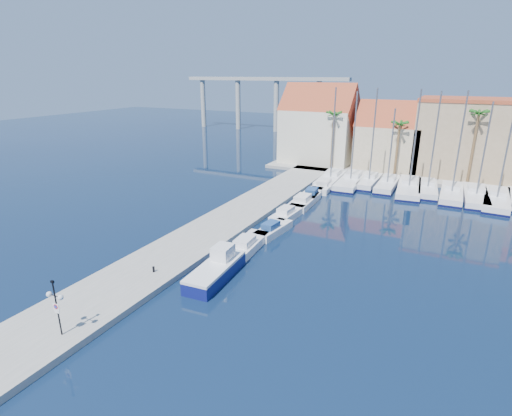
# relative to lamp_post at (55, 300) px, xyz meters

# --- Properties ---
(ground) EXTENTS (260.00, 260.00, 0.00)m
(ground) POSITION_rel_lamp_post_xyz_m (7.52, 7.89, -2.92)
(ground) COLOR black
(ground) RESTS_ON ground
(quay_west) EXTENTS (6.00, 77.00, 0.50)m
(quay_west) POSITION_rel_lamp_post_xyz_m (-1.48, 21.39, -2.67)
(quay_west) COLOR gray
(quay_west) RESTS_ON ground
(shore_north) EXTENTS (54.00, 16.00, 0.50)m
(shore_north) POSITION_rel_lamp_post_xyz_m (17.52, 55.89, -2.67)
(shore_north) COLOR gray
(shore_north) RESTS_ON ground
(lamp_post) EXTENTS (1.25, 0.40, 3.68)m
(lamp_post) POSITION_rel_lamp_post_xyz_m (0.00, 0.00, 0.00)
(lamp_post) COLOR black
(lamp_post) RESTS_ON quay_west
(bollard) EXTENTS (0.18, 0.18, 0.46)m
(bollard) POSITION_rel_lamp_post_xyz_m (-0.44, 8.79, -2.19)
(bollard) COLOR black
(bollard) RESTS_ON quay_west
(fishing_boat) EXTENTS (2.63, 6.71, 2.30)m
(fishing_boat) POSITION_rel_lamp_post_xyz_m (4.04, 11.03, -2.15)
(fishing_boat) COLOR navy
(fishing_boat) RESTS_ON ground
(motorboat_west_0) EXTENTS (2.40, 6.33, 1.40)m
(motorboat_west_0) POSITION_rel_lamp_post_xyz_m (3.69, 16.77, -2.41)
(motorboat_west_0) COLOR white
(motorboat_west_0) RESTS_ON ground
(motorboat_west_1) EXTENTS (2.22, 5.42, 1.40)m
(motorboat_west_1) POSITION_rel_lamp_post_xyz_m (4.19, 21.35, -2.41)
(motorboat_west_1) COLOR white
(motorboat_west_1) RESTS_ON ground
(motorboat_west_2) EXTENTS (2.23, 6.05, 1.40)m
(motorboat_west_2) POSITION_rel_lamp_post_xyz_m (3.69, 26.41, -2.41)
(motorboat_west_2) COLOR white
(motorboat_west_2) RESTS_ON ground
(motorboat_west_3) EXTENTS (2.44, 7.04, 1.40)m
(motorboat_west_3) POSITION_rel_lamp_post_xyz_m (3.67, 31.69, -2.41)
(motorboat_west_3) COLOR white
(motorboat_west_3) RESTS_ON ground
(motorboat_west_4) EXTENTS (2.37, 5.85, 1.40)m
(motorboat_west_4) POSITION_rel_lamp_post_xyz_m (3.61, 34.91, -2.41)
(motorboat_west_4) COLOR white
(motorboat_west_4) RESTS_ON ground
(motorboat_west_5) EXTENTS (2.71, 7.32, 1.40)m
(motorboat_west_5) POSITION_rel_lamp_post_xyz_m (3.67, 39.87, -2.41)
(motorboat_west_5) COLOR white
(motorboat_west_5) RESTS_ON ground
(motorboat_west_6) EXTENTS (2.30, 5.59, 1.40)m
(motorboat_west_6) POSITION_rel_lamp_post_xyz_m (3.57, 45.82, -2.41)
(motorboat_west_6) COLOR white
(motorboat_west_6) RESTS_ON ground
(sailboat_0) EXTENTS (3.19, 10.57, 13.65)m
(sailboat_0) POSITION_rel_lamp_post_xyz_m (3.47, 43.82, -2.33)
(sailboat_0) COLOR white
(sailboat_0) RESTS_ON ground
(sailboat_1) EXTENTS (3.34, 11.31, 13.16)m
(sailboat_1) POSITION_rel_lamp_post_xyz_m (6.43, 44.01, -2.34)
(sailboat_1) COLOR white
(sailboat_1) RESTS_ON ground
(sailboat_2) EXTENTS (2.31, 8.36, 13.62)m
(sailboat_2) POSITION_rel_lamp_post_xyz_m (8.92, 44.72, -2.28)
(sailboat_2) COLOR white
(sailboat_2) RESTS_ON ground
(sailboat_3) EXTENTS (2.43, 9.08, 11.04)m
(sailboat_3) POSITION_rel_lamp_post_xyz_m (11.53, 44.34, -2.34)
(sailboat_3) COLOR white
(sailboat_3) RESTS_ON ground
(sailboat_4) EXTENTS (3.95, 11.49, 13.58)m
(sailboat_4) POSITION_rel_lamp_post_xyz_m (14.44, 43.95, -2.34)
(sailboat_4) COLOR white
(sailboat_4) RESTS_ON ground
(sailboat_5) EXTENTS (3.19, 9.30, 13.37)m
(sailboat_5) POSITION_rel_lamp_post_xyz_m (16.77, 44.46, -2.31)
(sailboat_5) COLOR white
(sailboat_5) RESTS_ON ground
(sailboat_6) EXTENTS (2.78, 10.18, 13.54)m
(sailboat_6) POSITION_rel_lamp_post_xyz_m (19.78, 43.55, -2.32)
(sailboat_6) COLOR white
(sailboat_6) RESTS_ON ground
(sailboat_7) EXTENTS (3.26, 10.80, 12.31)m
(sailboat_7) POSITION_rel_lamp_post_xyz_m (22.58, 43.72, -2.35)
(sailboat_7) COLOR white
(sailboat_7) RESTS_ON ground
(sailboat_8) EXTENTS (3.60, 11.20, 14.23)m
(sailboat_8) POSITION_rel_lamp_post_xyz_m (24.91, 43.19, -2.33)
(sailboat_8) COLOR white
(sailboat_8) RESTS_ON ground
(building_0) EXTENTS (12.30, 9.00, 13.50)m
(building_0) POSITION_rel_lamp_post_xyz_m (-2.48, 54.89, 3.61)
(building_0) COLOR #EBE2C5
(building_0) RESTS_ON shore_north
(building_1) EXTENTS (10.30, 8.00, 11.00)m
(building_1) POSITION_rel_lamp_post_xyz_m (9.52, 54.89, 2.38)
(building_1) COLOR tan
(building_1) RESTS_ON shore_north
(building_2) EXTENTS (14.20, 10.20, 11.50)m
(building_2) POSITION_rel_lamp_post_xyz_m (20.52, 55.89, 3.34)
(building_2) COLOR #9F8662
(building_2) RESTS_ON shore_north
(palm_0) EXTENTS (2.60, 2.60, 10.15)m
(palm_0) POSITION_rel_lamp_post_xyz_m (1.52, 49.89, 6.16)
(palm_0) COLOR brown
(palm_0) RESTS_ON shore_north
(palm_1) EXTENTS (2.60, 2.60, 9.15)m
(palm_1) POSITION_rel_lamp_post_xyz_m (11.52, 49.89, 5.22)
(palm_1) COLOR brown
(palm_1) RESTS_ON shore_north
(palm_2) EXTENTS (2.60, 2.60, 11.15)m
(palm_2) POSITION_rel_lamp_post_xyz_m (21.52, 49.89, 7.10)
(palm_2) COLOR brown
(palm_2) RESTS_ON shore_north
(viaduct) EXTENTS (48.00, 2.20, 14.45)m
(viaduct) POSITION_rel_lamp_post_xyz_m (-31.55, 89.89, 7.33)
(viaduct) COLOR #9E9E99
(viaduct) RESTS_ON ground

